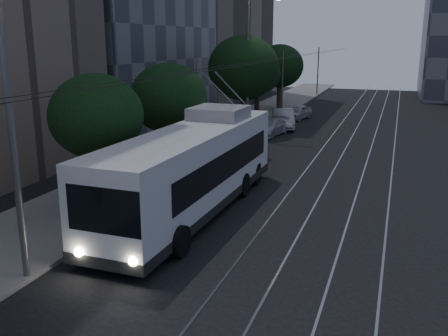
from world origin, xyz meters
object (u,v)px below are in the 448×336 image
object	(u,v)px
trolleybus	(193,168)
car_white_a	(244,141)
pickup_silver	(227,152)
car_white_d	(298,112)
streetlamp_far	(253,50)
car_white_b	(270,127)
car_white_c	(283,119)
streetlamp_near	(19,88)

from	to	relation	value
trolleybus	car_white_a	world-z (taller)	trolleybus
trolleybus	pickup_silver	xyz separation A→B (m)	(-1.25, 7.88, -1.05)
car_white_d	streetlamp_far	bearing A→B (deg)	-88.33
pickup_silver	car_white_d	distance (m)	18.00
car_white_a	streetlamp_far	world-z (taller)	streetlamp_far
pickup_silver	car_white_b	world-z (taller)	pickup_silver
trolleybus	car_white_a	distance (m)	11.74
car_white_a	car_white_d	world-z (taller)	car_white_a
pickup_silver	car_white_b	bearing A→B (deg)	104.89
car_white_a	car_white_c	distance (m)	9.28
car_white_c	streetlamp_far	bearing A→B (deg)	-127.46
pickup_silver	car_white_d	world-z (taller)	pickup_silver
car_white_c	car_white_d	bearing A→B (deg)	71.93
car_white_d	streetlamp_far	world-z (taller)	streetlamp_far
car_white_b	streetlamp_far	size ratio (longest dim) A/B	0.41
car_white_c	car_white_b	bearing A→B (deg)	-110.15
pickup_silver	streetlamp_near	bearing A→B (deg)	-77.53
car_white_b	car_white_a	bearing A→B (deg)	-81.46
car_white_a	car_white_d	size ratio (longest dim) A/B	1.04
trolleybus	car_white_c	xyz separation A→B (m)	(-1.00, 20.87, -1.06)
pickup_silver	streetlamp_near	distance (m)	15.96
car_white_c	car_white_d	size ratio (longest dim) A/B	1.25
trolleybus	car_white_d	world-z (taller)	trolleybus
car_white_b	streetlamp_far	bearing A→B (deg)	-150.65
trolleybus	pickup_silver	bearing A→B (deg)	100.26
car_white_b	car_white_c	xyz separation A→B (m)	(0.25, 3.30, 0.16)
car_white_a	trolleybus	bearing A→B (deg)	-106.30
pickup_silver	car_white_b	size ratio (longest dim) A/B	1.33
trolleybus	streetlamp_far	distance (m)	17.85
car_white_c	streetlamp_far	size ratio (longest dim) A/B	0.45
car_white_d	streetlamp_near	size ratio (longest dim) A/B	0.40
trolleybus	car_white_b	world-z (taller)	trolleybus
car_white_c	pickup_silver	bearing A→B (deg)	-106.92
pickup_silver	streetlamp_far	distance (m)	10.78
streetlamp_far	pickup_silver	bearing A→B (deg)	-82.44
car_white_c	streetlamp_near	xyz separation A→B (m)	(-0.89, -28.17, 4.90)
car_white_a	car_white_d	xyz separation A→B (m)	(0.59, 14.27, -0.02)
pickup_silver	car_white_b	distance (m)	9.70
trolleybus	car_white_a	bearing A→B (deg)	98.09
car_white_b	car_white_d	size ratio (longest dim) A/B	1.13
pickup_silver	car_white_a	distance (m)	3.73
pickup_silver	streetlamp_near	world-z (taller)	streetlamp_near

